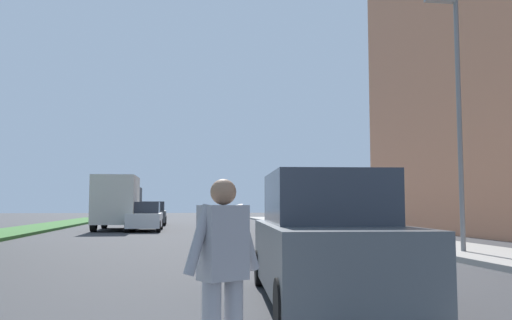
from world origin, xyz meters
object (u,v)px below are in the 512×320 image
(pedestrian_performer, at_px, (223,270))
(sedan_midblock, at_px, (145,217))
(suv_crossing, at_px, (327,241))
(sedan_distant, at_px, (153,214))
(truck_box_delivery, at_px, (118,202))
(street_lamp_right, at_px, (456,98))

(pedestrian_performer, distance_m, sedan_midblock, 26.41)
(suv_crossing, distance_m, sedan_distant, 32.10)
(suv_crossing, relative_size, sedan_distant, 1.10)
(pedestrian_performer, distance_m, suv_crossing, 3.90)
(suv_crossing, height_order, sedan_midblock, suv_crossing)
(sedan_midblock, bearing_deg, suv_crossing, -79.56)
(truck_box_delivery, bearing_deg, pedestrian_performer, -81.70)
(sedan_midblock, relative_size, sedan_distant, 1.06)
(sedan_distant, bearing_deg, truck_box_delivery, -102.54)
(street_lamp_right, xyz_separation_m, pedestrian_performer, (-7.57, -9.99, -3.66))
(pedestrian_performer, xyz_separation_m, truck_box_delivery, (-4.05, 27.73, 0.70))
(street_lamp_right, height_order, pedestrian_performer, street_lamp_right)
(street_lamp_right, distance_m, sedan_distant, 27.42)
(street_lamp_right, height_order, suv_crossing, street_lamp_right)
(street_lamp_right, xyz_separation_m, sedan_midblock, (-9.95, 16.31, -3.83))
(street_lamp_right, relative_size, pedestrian_performer, 4.44)
(sedan_midblock, xyz_separation_m, truck_box_delivery, (-1.68, 1.43, 0.87))
(pedestrian_performer, height_order, sedan_midblock, pedestrian_performer)
(sedan_midblock, bearing_deg, sedan_distant, 90.00)
(pedestrian_performer, height_order, truck_box_delivery, truck_box_delivery)
(truck_box_delivery, bearing_deg, sedan_midblock, -40.42)
(suv_crossing, height_order, sedan_distant, suv_crossing)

